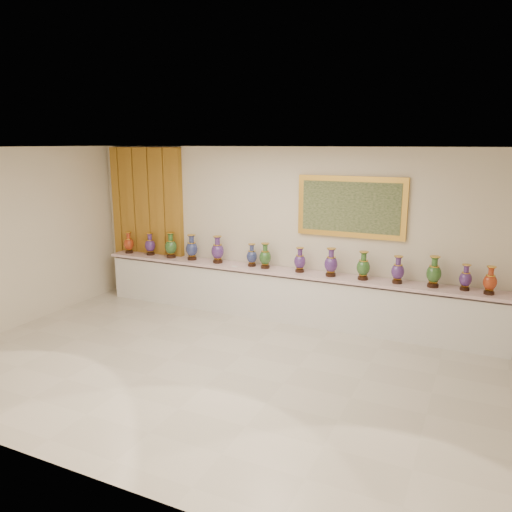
# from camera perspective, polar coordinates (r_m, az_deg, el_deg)

# --- Properties ---
(ground) EXTENTS (8.00, 8.00, 0.00)m
(ground) POSITION_cam_1_polar(r_m,az_deg,el_deg) (7.05, -3.72, -12.94)
(ground) COLOR beige
(ground) RESTS_ON ground
(room) EXTENTS (8.00, 8.00, 8.00)m
(room) POSITION_cam_1_polar(r_m,az_deg,el_deg) (9.79, -9.21, 3.99)
(room) COLOR beige
(room) RESTS_ON ground
(counter) EXTENTS (7.28, 0.48, 0.90)m
(counter) POSITION_cam_1_polar(r_m,az_deg,el_deg) (8.81, 3.36, -4.54)
(counter) COLOR white
(counter) RESTS_ON ground
(vase_0) EXTENTS (0.26, 0.26, 0.43)m
(vase_0) POSITION_cam_1_polar(r_m,az_deg,el_deg) (10.30, -14.34, 1.38)
(vase_0) COLOR black
(vase_0) RESTS_ON counter
(vase_1) EXTENTS (0.25, 0.25, 0.44)m
(vase_1) POSITION_cam_1_polar(r_m,az_deg,el_deg) (10.02, -12.01, 1.23)
(vase_1) COLOR black
(vase_1) RESTS_ON counter
(vase_2) EXTENTS (0.30, 0.30, 0.49)m
(vase_2) POSITION_cam_1_polar(r_m,az_deg,el_deg) (9.70, -9.71, 1.09)
(vase_2) COLOR black
(vase_2) RESTS_ON counter
(vase_3) EXTENTS (0.27, 0.27, 0.48)m
(vase_3) POSITION_cam_1_polar(r_m,az_deg,el_deg) (9.46, -7.35, 0.85)
(vase_3) COLOR black
(vase_3) RESTS_ON counter
(vase_4) EXTENTS (0.31, 0.31, 0.50)m
(vase_4) POSITION_cam_1_polar(r_m,az_deg,el_deg) (9.17, -4.41, 0.59)
(vase_4) COLOR black
(vase_4) RESTS_ON counter
(vase_5) EXTENTS (0.20, 0.20, 0.41)m
(vase_5) POSITION_cam_1_polar(r_m,az_deg,el_deg) (8.90, -0.48, -0.02)
(vase_5) COLOR black
(vase_5) RESTS_ON counter
(vase_6) EXTENTS (0.26, 0.26, 0.45)m
(vase_6) POSITION_cam_1_polar(r_m,az_deg,el_deg) (8.76, 1.06, -0.11)
(vase_6) COLOR black
(vase_6) RESTS_ON counter
(vase_7) EXTENTS (0.20, 0.20, 0.43)m
(vase_7) POSITION_cam_1_polar(r_m,az_deg,el_deg) (8.53, 5.03, -0.58)
(vase_7) COLOR black
(vase_7) RESTS_ON counter
(vase_8) EXTENTS (0.25, 0.25, 0.47)m
(vase_8) POSITION_cam_1_polar(r_m,az_deg,el_deg) (8.32, 8.57, -0.87)
(vase_8) COLOR black
(vase_8) RESTS_ON counter
(vase_9) EXTENTS (0.24, 0.24, 0.47)m
(vase_9) POSITION_cam_1_polar(r_m,az_deg,el_deg) (8.21, 12.16, -1.24)
(vase_9) COLOR black
(vase_9) RESTS_ON counter
(vase_10) EXTENTS (0.26, 0.26, 0.44)m
(vase_10) POSITION_cam_1_polar(r_m,az_deg,el_deg) (8.13, 15.90, -1.66)
(vase_10) COLOR black
(vase_10) RESTS_ON counter
(vase_11) EXTENTS (0.30, 0.30, 0.48)m
(vase_11) POSITION_cam_1_polar(r_m,az_deg,el_deg) (8.08, 19.66, -1.87)
(vase_11) COLOR black
(vase_11) RESTS_ON counter
(vase_12) EXTENTS (0.22, 0.22, 0.40)m
(vase_12) POSITION_cam_1_polar(r_m,az_deg,el_deg) (8.09, 22.83, -2.40)
(vase_12) COLOR black
(vase_12) RESTS_ON counter
(vase_13) EXTENTS (0.24, 0.24, 0.42)m
(vase_13) POSITION_cam_1_polar(r_m,az_deg,el_deg) (8.02, 25.18, -2.68)
(vase_13) COLOR black
(vase_13) RESTS_ON counter
(label_card) EXTENTS (0.10, 0.06, 0.00)m
(label_card) POSITION_cam_1_polar(r_m,az_deg,el_deg) (8.93, -2.47, -1.18)
(label_card) COLOR white
(label_card) RESTS_ON counter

